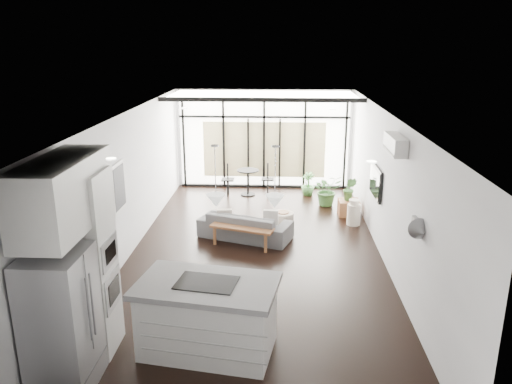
# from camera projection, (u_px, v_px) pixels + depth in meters

# --- Properties ---
(floor) EXTENTS (5.00, 10.00, 0.00)m
(floor) POSITION_uv_depth(u_px,v_px,m) (255.00, 257.00, 9.88)
(floor) COLOR black
(floor) RESTS_ON ground
(ceiling) EXTENTS (5.00, 10.00, 0.00)m
(ceiling) POSITION_uv_depth(u_px,v_px,m) (255.00, 115.00, 9.06)
(ceiling) COLOR white
(ceiling) RESTS_ON ground
(wall_left) EXTENTS (0.02, 10.00, 2.80)m
(wall_left) POSITION_uv_depth(u_px,v_px,m) (126.00, 187.00, 9.59)
(wall_left) COLOR white
(wall_left) RESTS_ON ground
(wall_right) EXTENTS (0.02, 10.00, 2.80)m
(wall_right) POSITION_uv_depth(u_px,v_px,m) (388.00, 191.00, 9.35)
(wall_right) COLOR white
(wall_right) RESTS_ON ground
(wall_back) EXTENTS (5.00, 0.02, 2.80)m
(wall_back) POSITION_uv_depth(u_px,v_px,m) (264.00, 139.00, 14.25)
(wall_back) COLOR white
(wall_back) RESTS_ON ground
(wall_front) EXTENTS (5.00, 0.02, 2.80)m
(wall_front) POSITION_uv_depth(u_px,v_px,m) (228.00, 341.00, 4.69)
(wall_front) COLOR white
(wall_front) RESTS_ON ground
(glazing) EXTENTS (5.00, 0.20, 2.80)m
(glazing) POSITION_uv_depth(u_px,v_px,m) (264.00, 140.00, 14.13)
(glazing) COLOR black
(glazing) RESTS_ON ground
(skylight) EXTENTS (4.70, 1.90, 0.06)m
(skylight) POSITION_uv_depth(u_px,v_px,m) (263.00, 94.00, 12.89)
(skylight) COLOR white
(skylight) RESTS_ON ceiling
(neighbour_building) EXTENTS (3.50, 0.02, 1.60)m
(neighbour_building) POSITION_uv_depth(u_px,v_px,m) (264.00, 150.00, 14.29)
(neighbour_building) COLOR beige
(neighbour_building) RESTS_ON ground
(island) EXTENTS (2.02, 1.39, 1.02)m
(island) POSITION_uv_depth(u_px,v_px,m) (208.00, 317.00, 6.77)
(island) COLOR silver
(island) RESTS_ON floor
(cooktop) EXTENTS (0.87, 0.65, 0.01)m
(cooktop) POSITION_uv_depth(u_px,v_px,m) (207.00, 283.00, 6.62)
(cooktop) COLOR black
(cooktop) RESTS_ON island
(fridge) EXTENTS (0.69, 0.86, 1.78)m
(fridge) POSITION_uv_depth(u_px,v_px,m) (62.00, 322.00, 5.95)
(fridge) COLOR #9A9A9F
(fridge) RESTS_ON floor
(appliance_column) EXTENTS (0.66, 0.69, 2.54)m
(appliance_column) POSITION_uv_depth(u_px,v_px,m) (86.00, 264.00, 6.60)
(appliance_column) COLOR silver
(appliance_column) RESTS_ON floor
(upper_cabinets) EXTENTS (0.62, 1.75, 0.86)m
(upper_cabinets) POSITION_uv_depth(u_px,v_px,m) (63.00, 194.00, 5.95)
(upper_cabinets) COLOR silver
(upper_cabinets) RESTS_ON wall_left
(pendant_left) EXTENTS (0.26, 0.26, 0.18)m
(pendant_left) POSITION_uv_depth(u_px,v_px,m) (216.00, 201.00, 6.78)
(pendant_left) COLOR white
(pendant_left) RESTS_ON ceiling
(pendant_right) EXTENTS (0.26, 0.26, 0.18)m
(pendant_right) POSITION_uv_depth(u_px,v_px,m) (275.00, 202.00, 6.74)
(pendant_right) COLOR white
(pendant_right) RESTS_ON ceiling
(sofa) EXTENTS (2.06, 1.19, 0.77)m
(sofa) POSITION_uv_depth(u_px,v_px,m) (245.00, 221.00, 10.72)
(sofa) COLOR #4D4D4F
(sofa) RESTS_ON floor
(console_bench) EXTENTS (1.37, 0.73, 0.43)m
(console_bench) POSITION_uv_depth(u_px,v_px,m) (242.00, 236.00, 10.33)
(console_bench) COLOR brown
(console_bench) RESTS_ON floor
(pouf) EXTENTS (0.51, 0.51, 0.40)m
(pouf) POSITION_uv_depth(u_px,v_px,m) (283.00, 221.00, 11.26)
(pouf) COLOR beige
(pouf) RESTS_ON floor
(crate) EXTENTS (0.50, 0.50, 0.38)m
(crate) POSITION_uv_depth(u_px,v_px,m) (349.00, 208.00, 12.18)
(crate) COLOR brown
(crate) RESTS_ON floor
(plant_tall) EXTENTS (0.98, 1.03, 0.64)m
(plant_tall) POSITION_uv_depth(u_px,v_px,m) (327.00, 193.00, 12.88)
(plant_tall) COLOR #3B6C31
(plant_tall) RESTS_ON floor
(plant_med) EXTENTS (0.66, 0.74, 0.36)m
(plant_med) POSITION_uv_depth(u_px,v_px,m) (308.00, 189.00, 13.74)
(plant_med) COLOR #3B6C31
(plant_med) RESTS_ON floor
(plant_crate) EXTENTS (0.49, 0.66, 0.26)m
(plant_crate) POSITION_uv_depth(u_px,v_px,m) (349.00, 195.00, 12.09)
(plant_crate) COLOR #3B6C31
(plant_crate) RESTS_ON crate
(milk_can) EXTENTS (0.34, 0.34, 0.61)m
(milk_can) POSITION_uv_depth(u_px,v_px,m) (354.00, 212.00, 11.52)
(milk_can) COLOR beige
(milk_can) RESTS_ON floor
(bistro_set) EXTENTS (1.63, 0.77, 0.76)m
(bistro_set) POSITION_uv_depth(u_px,v_px,m) (248.00, 182.00, 13.71)
(bistro_set) COLOR black
(bistro_set) RESTS_ON floor
(tv) EXTENTS (0.05, 1.10, 0.65)m
(tv) POSITION_uv_depth(u_px,v_px,m) (376.00, 182.00, 10.34)
(tv) COLOR black
(tv) RESTS_ON wall_right
(ac_unit) EXTENTS (0.22, 0.90, 0.30)m
(ac_unit) POSITION_uv_depth(u_px,v_px,m) (396.00, 144.00, 8.29)
(ac_unit) COLOR silver
(ac_unit) RESTS_ON wall_right
(framed_art) EXTENTS (0.04, 0.70, 0.90)m
(framed_art) POSITION_uv_depth(u_px,v_px,m) (118.00, 187.00, 9.07)
(framed_art) COLOR black
(framed_art) RESTS_ON wall_left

